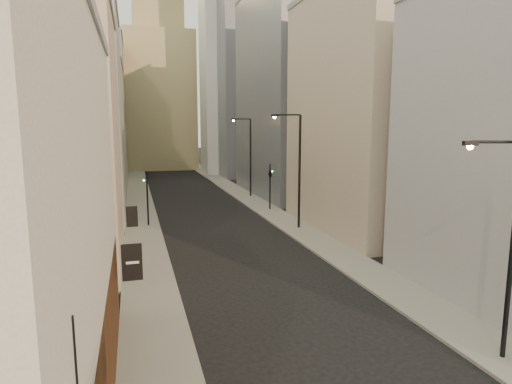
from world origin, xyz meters
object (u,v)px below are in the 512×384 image
at_px(white_tower, 224,74).
at_px(traffic_light_left, 147,187).
at_px(streetlamp_near, 507,239).
at_px(traffic_light_right, 270,176).
at_px(clock_tower, 159,85).
at_px(streetlamp_far, 249,153).
at_px(streetlamp_mid, 297,164).

relative_size(white_tower, traffic_light_left, 8.30).
relative_size(white_tower, streetlamp_near, 4.92).
xyz_separation_m(streetlamp_near, traffic_light_right, (0.79, 30.83, -1.07)).
bearing_deg(clock_tower, traffic_light_right, -81.40).
bearing_deg(traffic_light_right, clock_tower, -86.42).
bearing_deg(white_tower, clock_tower, 128.16).
bearing_deg(streetlamp_near, streetlamp_far, 104.40).
bearing_deg(clock_tower, streetlamp_near, -85.12).
relative_size(traffic_light_left, traffic_light_right, 1.00).
bearing_deg(traffic_light_right, streetlamp_far, -95.47).
height_order(clock_tower, streetlamp_mid, clock_tower).
height_order(white_tower, traffic_light_right, white_tower).
xyz_separation_m(streetlamp_near, streetlamp_mid, (0.35, 22.09, 0.87)).
distance_m(streetlamp_near, streetlamp_mid, 22.11).
bearing_deg(streetlamp_near, traffic_light_right, 104.17).
bearing_deg(clock_tower, traffic_light_left, -95.07).
bearing_deg(streetlamp_mid, clock_tower, 109.33).
distance_m(clock_tower, traffic_light_right, 54.45).
bearing_deg(streetlamp_far, traffic_light_left, -135.87).
distance_m(white_tower, streetlamp_mid, 48.68).
xyz_separation_m(clock_tower, streetlamp_far, (7.94, -43.05, -11.97)).
distance_m(clock_tower, traffic_light_left, 58.20).
distance_m(clock_tower, streetlamp_far, 45.38).
xyz_separation_m(clock_tower, white_tower, (11.00, -14.00, 0.97)).
bearing_deg(streetlamp_near, traffic_light_left, 130.03).
xyz_separation_m(white_tower, streetlamp_near, (-3.92, -68.89, -13.79)).
xyz_separation_m(white_tower, streetlamp_far, (-3.06, -29.05, -12.95)).
bearing_deg(streetlamp_far, white_tower, 82.50).
xyz_separation_m(clock_tower, streetlamp_near, (7.08, -82.89, -12.82)).
distance_m(white_tower, streetlamp_far, 31.95).
xyz_separation_m(clock_tower, traffic_light_left, (-4.99, -56.26, -14.04)).
distance_m(streetlamp_mid, streetlamp_far, 17.75).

